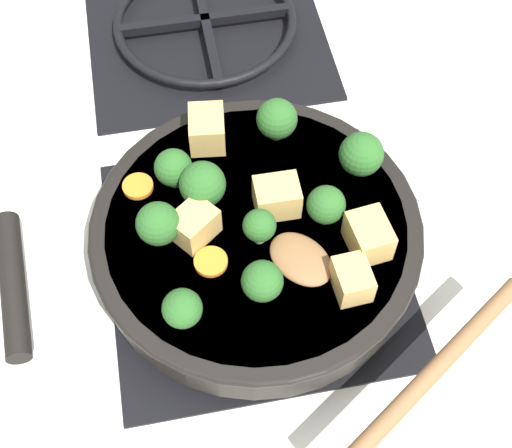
% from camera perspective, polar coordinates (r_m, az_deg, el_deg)
% --- Properties ---
extents(ground_plane, '(2.40, 2.40, 0.00)m').
position_cam_1_polar(ground_plane, '(0.77, 0.00, -2.99)').
color(ground_plane, silver).
extents(front_burner_grate, '(0.31, 0.31, 0.03)m').
position_cam_1_polar(front_burner_grate, '(0.76, 0.00, -2.54)').
color(front_burner_grate, black).
rests_on(front_burner_grate, ground_plane).
extents(rear_burner_grate, '(0.31, 0.31, 0.03)m').
position_cam_1_polar(rear_burner_grate, '(0.98, -4.06, 15.62)').
color(rear_burner_grate, black).
rests_on(rear_burner_grate, ground_plane).
extents(skillet_pan, '(0.42, 0.33, 0.05)m').
position_cam_1_polar(skillet_pan, '(0.72, -0.17, -0.92)').
color(skillet_pan, black).
rests_on(skillet_pan, front_burner_grate).
extents(wooden_spoon, '(0.23, 0.25, 0.02)m').
position_cam_1_polar(wooden_spoon, '(0.65, 9.40, -7.77)').
color(wooden_spoon, brown).
rests_on(wooden_spoon, skillet_pan).
extents(tofu_cube_center_large, '(0.03, 0.04, 0.03)m').
position_cam_1_polar(tofu_cube_center_large, '(0.66, 7.69, -4.41)').
color(tofu_cube_center_large, tan).
rests_on(tofu_cube_center_large, skillet_pan).
extents(tofu_cube_near_handle, '(0.04, 0.04, 0.04)m').
position_cam_1_polar(tofu_cube_near_handle, '(0.70, 1.68, 2.17)').
color(tofu_cube_near_handle, tan).
rests_on(tofu_cube_near_handle, skillet_pan).
extents(tofu_cube_east_chunk, '(0.04, 0.05, 0.04)m').
position_cam_1_polar(tofu_cube_east_chunk, '(0.68, 8.99, -0.95)').
color(tofu_cube_east_chunk, tan).
rests_on(tofu_cube_east_chunk, skillet_pan).
extents(tofu_cube_west_chunk, '(0.05, 0.05, 0.03)m').
position_cam_1_polar(tofu_cube_west_chunk, '(0.68, -4.94, -0.15)').
color(tofu_cube_west_chunk, tan).
rests_on(tofu_cube_west_chunk, skillet_pan).
extents(tofu_cube_back_piece, '(0.04, 0.05, 0.04)m').
position_cam_1_polar(tofu_cube_back_piece, '(0.75, -3.95, 7.58)').
color(tofu_cube_back_piece, tan).
rests_on(tofu_cube_back_piece, skillet_pan).
extents(broccoli_floret_near_spoon, '(0.04, 0.04, 0.05)m').
position_cam_1_polar(broccoli_floret_near_spoon, '(0.75, 1.69, 8.39)').
color(broccoli_floret_near_spoon, '#709956').
rests_on(broccoli_floret_near_spoon, skillet_pan).
extents(broccoli_floret_center_top, '(0.04, 0.04, 0.04)m').
position_cam_1_polar(broccoli_floret_center_top, '(0.63, -5.92, -6.77)').
color(broccoli_floret_center_top, '#709956').
rests_on(broccoli_floret_center_top, skillet_pan).
extents(broccoli_floret_east_rim, '(0.04, 0.04, 0.05)m').
position_cam_1_polar(broccoli_floret_east_rim, '(0.67, -7.81, -0.21)').
color(broccoli_floret_east_rim, '#709956').
rests_on(broccoli_floret_east_rim, skillet_pan).
extents(broccoli_floret_west_rim, '(0.03, 0.03, 0.04)m').
position_cam_1_polar(broccoli_floret_west_rim, '(0.67, 0.63, -0.10)').
color(broccoli_floret_west_rim, '#709956').
rests_on(broccoli_floret_west_rim, skillet_pan).
extents(broccoli_floret_north_edge, '(0.04, 0.04, 0.05)m').
position_cam_1_polar(broccoli_floret_north_edge, '(0.71, -6.63, 4.48)').
color(broccoli_floret_north_edge, '#709956').
rests_on(broccoli_floret_north_edge, skillet_pan).
extents(broccoli_floret_south_cluster, '(0.04, 0.04, 0.05)m').
position_cam_1_polar(broccoli_floret_south_cluster, '(0.69, 5.62, 1.52)').
color(broccoli_floret_south_cluster, '#709956').
rests_on(broccoli_floret_south_cluster, skillet_pan).
extents(broccoli_floret_mid_floret, '(0.04, 0.04, 0.05)m').
position_cam_1_polar(broccoli_floret_mid_floret, '(0.64, 0.51, -4.62)').
color(broccoli_floret_mid_floret, '#709956').
rests_on(broccoli_floret_mid_floret, skillet_pan).
extents(broccoli_floret_small_inner, '(0.05, 0.05, 0.05)m').
position_cam_1_polar(broccoli_floret_small_inner, '(0.72, 8.42, 5.53)').
color(broccoli_floret_small_inner, '#709956').
rests_on(broccoli_floret_small_inner, skillet_pan).
extents(broccoli_floret_tall_stem, '(0.05, 0.05, 0.05)m').
position_cam_1_polar(broccoli_floret_tall_stem, '(0.70, -4.30, 3.17)').
color(broccoli_floret_tall_stem, '#709956').
rests_on(broccoli_floret_tall_stem, skillet_pan).
extents(carrot_slice_orange_thin, '(0.03, 0.03, 0.01)m').
position_cam_1_polar(carrot_slice_orange_thin, '(0.68, -3.64, -3.03)').
color(carrot_slice_orange_thin, orange).
rests_on(carrot_slice_orange_thin, skillet_pan).
extents(carrot_slice_near_center, '(0.03, 0.03, 0.01)m').
position_cam_1_polar(carrot_slice_near_center, '(0.73, -9.43, 3.00)').
color(carrot_slice_near_center, orange).
rests_on(carrot_slice_near_center, skillet_pan).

